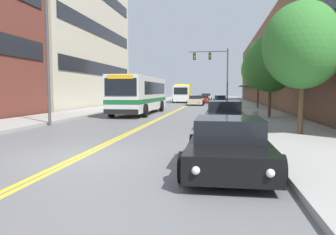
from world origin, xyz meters
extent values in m
plane|color=slate|center=(0.00, 37.00, 0.00)|extent=(240.00, 240.00, 0.00)
cube|color=#9E9B96|center=(-7.48, 37.00, 0.08)|extent=(3.95, 106.00, 0.17)
cube|color=#9E9B96|center=(7.48, 37.00, 0.08)|extent=(3.95, 106.00, 0.17)
cube|color=yellow|center=(-0.10, 37.00, 0.00)|extent=(0.14, 106.00, 0.01)
cube|color=yellow|center=(0.10, 37.00, 0.00)|extent=(0.14, 106.00, 0.01)
cube|color=black|center=(-9.66, 28.61, 4.47)|extent=(0.08, 21.63, 1.40)
cube|color=black|center=(-9.66, 28.61, 8.95)|extent=(0.08, 21.63, 1.40)
cube|color=brown|center=(13.70, 37.00, 5.36)|extent=(8.00, 68.00, 10.73)
cube|color=#1E4C28|center=(9.15, 37.00, 2.90)|extent=(1.10, 61.20, 0.24)
cube|color=black|center=(9.66, 37.00, 6.65)|extent=(0.08, 61.20, 1.40)
cube|color=silver|center=(-2.49, 18.13, 1.71)|extent=(2.48, 11.34, 2.73)
cube|color=#196B33|center=(-2.49, 18.13, 1.17)|extent=(2.50, 11.36, 0.32)
cube|color=black|center=(-2.49, 18.70, 2.15)|extent=(2.51, 8.84, 0.98)
cube|color=black|center=(-2.49, 12.45, 2.20)|extent=(2.23, 0.04, 1.20)
cube|color=yellow|center=(-2.49, 12.44, 2.89)|extent=(1.78, 0.06, 0.28)
cube|color=black|center=(-2.49, 12.43, 0.53)|extent=(2.43, 0.08, 0.32)
cylinder|color=black|center=(-3.76, 14.28, 0.50)|extent=(0.30, 1.00, 1.00)
cylinder|color=black|center=(-1.22, 14.28, 0.50)|extent=(0.30, 1.00, 1.00)
cylinder|color=black|center=(-3.76, 21.25, 0.50)|extent=(0.30, 1.00, 1.00)
cylinder|color=black|center=(-1.22, 21.25, 0.50)|extent=(0.30, 1.00, 1.00)
cube|color=#B7B7BC|center=(-4.39, 30.93, 0.51)|extent=(1.84, 4.65, 0.65)
cube|color=black|center=(-4.39, 31.11, 1.09)|extent=(1.58, 2.05, 0.51)
cylinder|color=black|center=(-5.34, 29.48, 0.34)|extent=(0.22, 0.68, 0.68)
cylinder|color=black|center=(-3.45, 29.48, 0.34)|extent=(0.22, 0.68, 0.68)
cylinder|color=black|center=(-5.34, 32.37, 0.34)|extent=(0.22, 0.68, 0.68)
cylinder|color=black|center=(-3.45, 32.37, 0.34)|extent=(0.22, 0.68, 0.68)
sphere|color=silver|center=(-5.04, 28.58, 0.55)|extent=(0.16, 0.16, 0.16)
sphere|color=silver|center=(-3.75, 28.58, 0.55)|extent=(0.16, 0.16, 0.16)
cube|color=red|center=(-5.06, 33.26, 0.55)|extent=(0.18, 0.04, 0.10)
cube|color=red|center=(-3.73, 33.26, 0.55)|extent=(0.18, 0.04, 0.10)
cube|color=black|center=(4.31, -0.80, 0.47)|extent=(1.90, 4.46, 0.56)
cube|color=black|center=(4.31, -0.63, 1.01)|extent=(1.63, 1.96, 0.53)
cylinder|color=black|center=(3.34, -2.19, 0.34)|extent=(0.22, 0.67, 0.67)
cylinder|color=black|center=(5.28, -2.19, 0.34)|extent=(0.22, 0.67, 0.67)
cylinder|color=black|center=(3.34, 0.58, 0.34)|extent=(0.22, 0.67, 0.67)
cylinder|color=black|center=(5.28, 0.58, 0.34)|extent=(0.22, 0.67, 0.67)
sphere|color=silver|center=(3.64, -3.05, 0.49)|extent=(0.16, 0.16, 0.16)
sphere|color=silver|center=(4.97, -3.05, 0.49)|extent=(0.16, 0.16, 0.16)
cube|color=red|center=(3.62, 1.44, 0.49)|extent=(0.18, 0.04, 0.10)
cube|color=red|center=(4.99, 1.44, 0.49)|extent=(0.18, 0.04, 0.10)
cube|color=#19234C|center=(4.34, 41.27, 0.49)|extent=(1.87, 4.31, 0.63)
cube|color=black|center=(4.34, 41.45, 1.02)|extent=(1.60, 1.90, 0.42)
cylinder|color=black|center=(3.38, 39.94, 0.33)|extent=(0.22, 0.65, 0.65)
cylinder|color=black|center=(5.29, 39.94, 0.33)|extent=(0.22, 0.65, 0.65)
cylinder|color=black|center=(3.38, 42.61, 0.33)|extent=(0.22, 0.65, 0.65)
cylinder|color=black|center=(5.29, 42.61, 0.33)|extent=(0.22, 0.65, 0.65)
sphere|color=silver|center=(3.68, 39.10, 0.53)|extent=(0.16, 0.16, 0.16)
sphere|color=silver|center=(4.99, 39.10, 0.53)|extent=(0.16, 0.16, 0.16)
cube|color=red|center=(3.67, 43.44, 0.53)|extent=(0.18, 0.04, 0.10)
cube|color=red|center=(5.01, 43.44, 0.53)|extent=(0.18, 0.04, 0.10)
cube|color=#232328|center=(4.35, 7.35, 0.54)|extent=(1.80, 4.79, 0.72)
cube|color=black|center=(4.35, 7.54, 1.18)|extent=(1.54, 2.11, 0.54)
cylinder|color=black|center=(3.43, 5.87, 0.33)|extent=(0.22, 0.67, 0.67)
cylinder|color=black|center=(5.27, 5.87, 0.33)|extent=(0.22, 0.67, 0.67)
cylinder|color=black|center=(3.43, 8.84, 0.33)|extent=(0.22, 0.67, 0.67)
cylinder|color=black|center=(5.27, 8.84, 0.33)|extent=(0.22, 0.67, 0.67)
sphere|color=silver|center=(3.72, 4.94, 0.58)|extent=(0.16, 0.16, 0.16)
sphere|color=silver|center=(4.98, 4.94, 0.58)|extent=(0.16, 0.16, 0.16)
cube|color=red|center=(3.70, 9.76, 0.58)|extent=(0.18, 0.04, 0.10)
cube|color=red|center=(4.99, 9.76, 0.58)|extent=(0.18, 0.04, 0.10)
cube|color=white|center=(1.68, 55.86, 0.51)|extent=(1.93, 4.71, 0.69)
cube|color=black|center=(1.68, 56.04, 1.12)|extent=(1.66, 2.07, 0.54)
cylinder|color=black|center=(0.69, 54.40, 0.30)|extent=(0.22, 0.61, 0.61)
cylinder|color=black|center=(2.66, 54.40, 0.30)|extent=(0.22, 0.61, 0.61)
cylinder|color=black|center=(0.69, 57.31, 0.30)|extent=(0.22, 0.61, 0.61)
cylinder|color=black|center=(2.66, 57.31, 0.30)|extent=(0.22, 0.61, 0.61)
sphere|color=silver|center=(1.00, 53.48, 0.55)|extent=(0.16, 0.16, 0.16)
sphere|color=silver|center=(2.35, 53.48, 0.55)|extent=(0.16, 0.16, 0.16)
cube|color=red|center=(0.98, 58.22, 0.55)|extent=(0.18, 0.04, 0.10)
cube|color=red|center=(2.37, 58.22, 0.55)|extent=(0.18, 0.04, 0.10)
cube|color=maroon|center=(1.70, 43.28, 0.50)|extent=(1.95, 4.42, 0.64)
cube|color=black|center=(1.70, 43.46, 1.03)|extent=(1.67, 1.95, 0.41)
cylinder|color=black|center=(0.71, 41.91, 0.33)|extent=(0.22, 0.67, 0.67)
cylinder|color=black|center=(2.70, 41.91, 0.33)|extent=(0.22, 0.67, 0.67)
cylinder|color=black|center=(0.71, 44.65, 0.33)|extent=(0.22, 0.67, 0.67)
cylinder|color=black|center=(2.70, 44.65, 0.33)|extent=(0.22, 0.67, 0.67)
sphere|color=silver|center=(1.02, 41.05, 0.54)|extent=(0.16, 0.16, 0.16)
sphere|color=silver|center=(2.39, 41.05, 0.54)|extent=(0.16, 0.16, 0.16)
cube|color=red|center=(1.00, 45.50, 0.54)|extent=(0.18, 0.04, 0.10)
cube|color=red|center=(2.40, 45.50, 0.54)|extent=(0.18, 0.04, 0.10)
cube|color=beige|center=(1.09, 35.01, 0.53)|extent=(1.92, 4.66, 0.68)
cube|color=black|center=(1.09, 35.19, 1.08)|extent=(1.65, 2.05, 0.43)
cylinder|color=black|center=(0.10, 33.56, 0.34)|extent=(0.22, 0.68, 0.68)
cylinder|color=black|center=(2.07, 33.56, 0.34)|extent=(0.22, 0.68, 0.68)
cylinder|color=black|center=(0.10, 36.45, 0.34)|extent=(0.22, 0.68, 0.68)
cylinder|color=black|center=(2.07, 36.45, 0.34)|extent=(0.22, 0.68, 0.68)
sphere|color=silver|center=(0.41, 32.65, 0.56)|extent=(0.16, 0.16, 0.16)
sphere|color=silver|center=(1.76, 32.65, 0.56)|extent=(0.16, 0.16, 0.16)
cube|color=red|center=(0.39, 37.35, 0.56)|extent=(0.18, 0.04, 0.10)
cube|color=red|center=(1.78, 37.35, 0.56)|extent=(0.18, 0.04, 0.10)
cube|color=white|center=(-1.72, 42.56, 1.47)|extent=(2.49, 1.99, 2.43)
cube|color=black|center=(-1.72, 41.54, 1.90)|extent=(2.12, 0.04, 1.07)
cube|color=yellow|center=(-1.72, 45.88, 1.62)|extent=(2.54, 4.65, 2.74)
cylinder|color=black|center=(-3.00, 42.56, 0.42)|extent=(0.28, 0.84, 0.84)
cylinder|color=black|center=(-0.45, 42.56, 0.42)|extent=(0.28, 0.84, 0.84)
cylinder|color=black|center=(-3.00, 47.27, 0.42)|extent=(0.28, 0.84, 0.84)
cylinder|color=black|center=(-0.45, 47.27, 0.42)|extent=(0.28, 0.84, 0.84)
cylinder|color=#47474C|center=(5.20, 34.85, 3.71)|extent=(0.18, 0.18, 7.43)
cylinder|color=#47474C|center=(2.64, 34.85, 7.08)|extent=(5.12, 0.11, 0.11)
cube|color=black|center=(2.90, 34.85, 6.48)|extent=(0.34, 0.26, 0.92)
sphere|color=red|center=(2.90, 34.69, 6.75)|extent=(0.18, 0.18, 0.18)
sphere|color=yellow|center=(2.90, 34.69, 6.48)|extent=(0.18, 0.18, 0.18)
sphere|color=green|center=(2.90, 34.69, 6.20)|extent=(0.18, 0.18, 0.18)
cylinder|color=black|center=(2.90, 34.85, 7.01)|extent=(0.02, 0.02, 0.14)
cube|color=black|center=(0.85, 34.85, 6.48)|extent=(0.34, 0.26, 0.92)
sphere|color=red|center=(0.85, 34.69, 6.75)|extent=(0.18, 0.18, 0.18)
sphere|color=yellow|center=(0.85, 34.69, 6.48)|extent=(0.18, 0.18, 0.18)
sphere|color=green|center=(0.85, 34.69, 6.20)|extent=(0.18, 0.18, 0.18)
cylinder|color=black|center=(0.85, 34.85, 7.01)|extent=(0.02, 0.02, 0.14)
cylinder|color=#47474C|center=(-5.30, 8.08, 3.68)|extent=(0.16, 0.16, 7.36)
cylinder|color=brown|center=(7.41, 5.17, 1.29)|extent=(0.22, 0.22, 2.26)
ellipsoid|color=#387F33|center=(7.41, 5.17, 3.79)|extent=(3.23, 3.23, 3.55)
cylinder|color=brown|center=(7.43, 13.70, 1.22)|extent=(0.20, 0.20, 2.11)
ellipsoid|color=#2D6B28|center=(7.43, 13.70, 3.72)|extent=(3.39, 3.39, 3.73)
cylinder|color=brown|center=(8.21, 26.90, 1.40)|extent=(0.19, 0.19, 2.48)
ellipsoid|color=#42752D|center=(8.21, 26.90, 4.17)|extent=(3.59, 3.59, 3.95)
cylinder|color=#B7B7BC|center=(5.95, 8.16, 0.50)|extent=(0.25, 0.25, 0.67)
sphere|color=#B7B7BC|center=(5.95, 8.16, 0.90)|extent=(0.23, 0.23, 0.23)
cylinder|color=#B7B7BC|center=(5.78, 8.16, 0.58)|extent=(0.08, 0.11, 0.11)
camera|label=1|loc=(4.03, -8.97, 1.96)|focal=35.00mm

